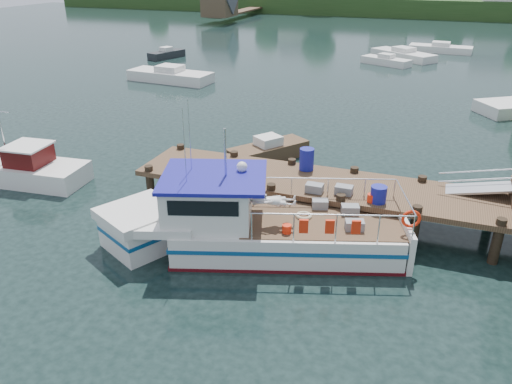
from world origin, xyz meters
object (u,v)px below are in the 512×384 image
(dock, at_px, (487,181))
(moored_rowboat, at_px, (268,151))
(moored_b, at_px, (386,61))
(moored_far, at_px, (440,48))
(moored_e, at_px, (167,54))
(moored_d, at_px, (403,54))
(moored_a, at_px, (170,75))
(work_boat, at_px, (17,168))
(lobster_boat, at_px, (249,225))

(dock, xyz_separation_m, moored_rowboat, (-9.22, 4.83, -1.81))
(moored_rowboat, bearing_deg, moored_b, 59.87)
(moored_far, height_order, moored_e, moored_e)
(moored_rowboat, height_order, moored_far, moored_rowboat)
(moored_rowboat, distance_m, moored_d, 30.28)
(moored_rowboat, distance_m, moored_a, 18.62)
(moored_d, relative_size, moored_e, 1.62)
(work_boat, height_order, moored_far, work_boat)
(moored_rowboat, bearing_deg, moored_a, 108.67)
(lobster_boat, height_order, moored_rowboat, lobster_boat)
(dock, height_order, work_boat, dock)
(dock, distance_m, work_boat, 18.83)
(moored_a, xyz_separation_m, moored_e, (-5.41, 8.98, -0.07))
(moored_far, relative_size, moored_b, 1.34)
(lobster_boat, height_order, moored_d, lobster_boat)
(work_boat, distance_m, moored_d, 38.51)
(moored_rowboat, relative_size, moored_e, 1.00)
(moored_d, bearing_deg, moored_b, -131.89)
(moored_d, xyz_separation_m, moored_e, (-21.84, -7.60, -0.02))
(lobster_boat, height_order, moored_b, lobster_boat)
(moored_e, bearing_deg, moored_far, 34.83)
(moored_b, xyz_separation_m, moored_e, (-20.65, -3.92, 0.03))
(dock, height_order, moored_b, dock)
(dock, distance_m, moored_a, 28.73)
(moored_rowboat, distance_m, moored_e, 28.94)
(dock, distance_m, moored_e, 38.77)
(moored_a, relative_size, moored_b, 1.47)
(work_boat, bearing_deg, moored_b, 64.63)
(dock, bearing_deg, work_boat, -175.92)
(moored_rowboat, distance_m, moored_b, 26.49)
(lobster_boat, xyz_separation_m, moored_e, (-20.33, 30.49, -0.51))
(moored_b, height_order, moored_e, moored_e)
(lobster_boat, relative_size, moored_d, 1.55)
(work_boat, height_order, moored_d, work_boat)
(work_boat, xyz_separation_m, moored_b, (11.87, 32.55, -0.19))
(moored_a, bearing_deg, moored_e, 145.57)
(work_boat, bearing_deg, moored_a, 94.38)
(dock, bearing_deg, moored_far, 93.34)
(dock, xyz_separation_m, moored_a, (-22.07, 18.31, -1.78))
(dock, distance_m, moored_rowboat, 10.57)
(dock, height_order, moored_e, dock)
(moored_a, height_order, moored_e, moored_a)
(moored_far, bearing_deg, work_boat, -122.42)
(moored_far, bearing_deg, moored_b, -127.63)
(moored_a, bearing_deg, work_boat, -55.79)
(dock, xyz_separation_m, moored_d, (-5.64, 34.89, -1.83))
(dock, relative_size, moored_e, 4.07)
(work_boat, height_order, moored_b, work_boat)
(moored_b, bearing_deg, moored_far, 52.98)
(lobster_boat, xyz_separation_m, work_boat, (-11.56, 1.86, -0.34))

